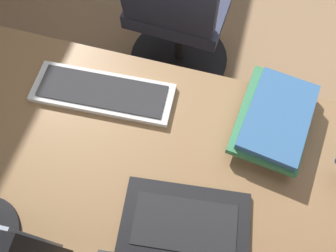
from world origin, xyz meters
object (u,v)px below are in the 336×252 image
(drawer_pedestal, at_px, (40,180))
(office_chair, at_px, (176,13))
(keyboard_main, at_px, (103,93))
(laptop_leftmost, at_px, (183,244))
(book_stack_far, at_px, (275,120))

(drawer_pedestal, height_order, office_chair, office_chair)
(keyboard_main, bearing_deg, laptop_leftmost, 133.43)
(laptop_leftmost, height_order, book_stack_far, laptop_leftmost)
(laptop_leftmost, relative_size, book_stack_far, 1.12)
(drawer_pedestal, xyz_separation_m, laptop_leftmost, (-0.59, 0.13, 0.43))
(book_stack_far, xyz_separation_m, office_chair, (0.43, -0.61, -0.31))
(drawer_pedestal, height_order, laptop_leftmost, laptop_leftmost)
(laptop_leftmost, height_order, keyboard_main, laptop_leftmost)
(book_stack_far, distance_m, office_chair, 0.81)
(drawer_pedestal, relative_size, book_stack_far, 2.26)
(keyboard_main, height_order, book_stack_far, book_stack_far)
(drawer_pedestal, height_order, book_stack_far, book_stack_far)
(laptop_leftmost, xyz_separation_m, book_stack_far, (-0.16, -0.38, -0.01))
(laptop_leftmost, bearing_deg, keyboard_main, -46.57)
(laptop_leftmost, distance_m, book_stack_far, 0.42)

